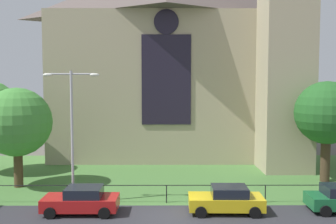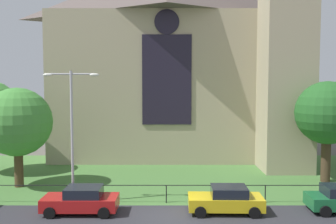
{
  "view_description": "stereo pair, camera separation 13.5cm",
  "coord_description": "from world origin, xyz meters",
  "px_view_note": "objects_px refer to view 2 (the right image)",
  "views": [
    {
      "loc": [
        -0.23,
        -20.13,
        7.27
      ],
      "look_at": [
        -0.08,
        8.0,
        5.22
      ],
      "focal_mm": 40.11,
      "sensor_mm": 36.0,
      "label": 1
    },
    {
      "loc": [
        -0.1,
        -20.13,
        7.27
      ],
      "look_at": [
        -0.08,
        8.0,
        5.22
      ],
      "focal_mm": 40.11,
      "sensor_mm": 36.0,
      "label": 2
    }
  ],
  "objects_px": {
    "church_building": "(174,55)",
    "streetlamp_near": "(72,120)",
    "tree_left_near": "(17,122)",
    "tree_right_near": "(327,113)",
    "parked_car_red": "(81,200)",
    "parked_car_yellow": "(226,200)"
  },
  "relations": [
    {
      "from": "church_building",
      "to": "streetlamp_near",
      "type": "height_order",
      "value": "church_building"
    },
    {
      "from": "tree_left_near",
      "to": "tree_right_near",
      "type": "distance_m",
      "value": 22.52
    },
    {
      "from": "tree_left_near",
      "to": "church_building",
      "type": "bearing_deg",
      "value": 48.11
    },
    {
      "from": "tree_left_near",
      "to": "parked_car_red",
      "type": "distance_m",
      "value": 8.87
    },
    {
      "from": "tree_left_near",
      "to": "parked_car_red",
      "type": "bearing_deg",
      "value": -44.11
    },
    {
      "from": "church_building",
      "to": "parked_car_red",
      "type": "xyz_separation_m",
      "value": [
        -5.58,
        -18.17,
        -9.53
      ]
    },
    {
      "from": "tree_left_near",
      "to": "tree_right_near",
      "type": "bearing_deg",
      "value": 3.58
    },
    {
      "from": "parked_car_red",
      "to": "parked_car_yellow",
      "type": "relative_size",
      "value": 0.99
    },
    {
      "from": "tree_left_near",
      "to": "parked_car_yellow",
      "type": "bearing_deg",
      "value": -21.43
    },
    {
      "from": "parked_car_red",
      "to": "parked_car_yellow",
      "type": "xyz_separation_m",
      "value": [
        8.22,
        0.08,
        0.0
      ]
    },
    {
      "from": "tree_left_near",
      "to": "parked_car_yellow",
      "type": "distance_m",
      "value": 15.48
    },
    {
      "from": "streetlamp_near",
      "to": "parked_car_yellow",
      "type": "distance_m",
      "value": 10.28
    },
    {
      "from": "tree_right_near",
      "to": "streetlamp_near",
      "type": "bearing_deg",
      "value": -163.53
    },
    {
      "from": "tree_left_near",
      "to": "parked_car_red",
      "type": "height_order",
      "value": "tree_left_near"
    },
    {
      "from": "streetlamp_near",
      "to": "tree_left_near",
      "type": "bearing_deg",
      "value": 141.69
    },
    {
      "from": "parked_car_red",
      "to": "parked_car_yellow",
      "type": "distance_m",
      "value": 8.22
    },
    {
      "from": "streetlamp_near",
      "to": "church_building",
      "type": "bearing_deg",
      "value": 68.46
    },
    {
      "from": "parked_car_yellow",
      "to": "church_building",
      "type": "bearing_deg",
      "value": -80.36
    },
    {
      "from": "church_building",
      "to": "tree_left_near",
      "type": "distance_m",
      "value": 17.86
    },
    {
      "from": "tree_left_near",
      "to": "streetlamp_near",
      "type": "distance_m",
      "value": 6.18
    },
    {
      "from": "church_building",
      "to": "parked_car_red",
      "type": "height_order",
      "value": "church_building"
    },
    {
      "from": "tree_left_near",
      "to": "streetlamp_near",
      "type": "height_order",
      "value": "streetlamp_near"
    }
  ]
}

